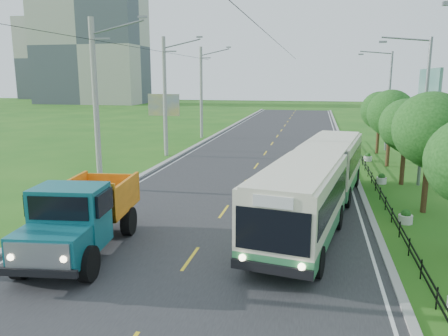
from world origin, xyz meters
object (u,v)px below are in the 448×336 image
(pole_mid, at_px, (165,96))
(tree_back, at_px, (380,112))
(pole_near, at_px, (96,105))
(tree_third, at_px, (431,133))
(billboard_right, at_px, (428,96))
(dump_truck, at_px, (82,212))
(tree_fourth, at_px, (406,128))
(streetlight_mid, at_px, (422,107))
(planter_near, at_px, (406,217))
(billboard_left, at_px, (164,109))
(planter_far, at_px, (368,157))
(streetlight_far, at_px, (387,97))
(bus, at_px, (318,178))
(tree_fifth, at_px, (391,116))
(pole_far, at_px, (202,92))
(planter_mid, at_px, (381,179))

(pole_mid, distance_m, tree_back, 18.89)
(pole_near, xyz_separation_m, tree_third, (18.12, -0.86, -1.11))
(pole_mid, xyz_separation_m, billboard_right, (20.56, -1.00, 0.25))
(pole_mid, height_order, dump_truck, pole_mid)
(pole_mid, distance_m, tree_fourth, 19.43)
(streetlight_mid, height_order, planter_near, streetlight_mid)
(streetlight_mid, xyz_separation_m, billboard_left, (-20.14, 10.00, -1.04))
(planter_far, bearing_deg, streetlight_far, 71.20)
(pole_mid, relative_size, tree_fourth, 1.85)
(pole_near, distance_m, billboard_left, 15.10)
(streetlight_mid, distance_m, bus, 10.29)
(tree_back, bearing_deg, billboard_right, -68.30)
(pole_mid, height_order, planter_near, pole_mid)
(tree_fifth, relative_size, streetlight_mid, 0.64)
(pole_far, bearing_deg, streetlight_mid, -45.14)
(pole_mid, distance_m, streetlight_far, 20.16)
(pole_near, distance_m, tree_third, 18.17)
(billboard_right, height_order, dump_truck, billboard_right)
(tree_third, height_order, planter_far, tree_third)
(pole_near, height_order, tree_fifth, pole_near)
(planter_far, bearing_deg, planter_mid, -90.00)
(planter_near, height_order, bus, bus)
(pole_near, relative_size, pole_mid, 1.00)
(pole_mid, distance_m, billboard_right, 20.59)
(tree_fourth, xyz_separation_m, bus, (-5.29, -7.89, -1.68))
(pole_far, xyz_separation_m, dump_truck, (4.06, -33.22, -3.48))
(pole_mid, height_order, streetlight_far, pole_mid)
(streetlight_mid, xyz_separation_m, billboard_right, (1.66, 6.00, 0.44))
(pole_near, relative_size, tree_fourth, 1.85)
(planter_near, height_order, billboard_left, billboard_left)
(tree_fourth, bearing_deg, pole_far, 133.85)
(bus, bearing_deg, dump_truck, -133.93)
(tree_back, distance_m, billboard_right, 6.82)
(tree_third, relative_size, billboard_left, 1.15)
(planter_near, bearing_deg, tree_back, 86.43)
(tree_back, height_order, billboard_left, tree_back)
(tree_fifth, relative_size, bus, 0.35)
(pole_mid, height_order, bus, pole_mid)
(streetlight_mid, height_order, planter_far, streetlight_mid)
(bus, bearing_deg, planter_far, 85.29)
(tree_third, distance_m, planter_far, 14.40)
(pole_mid, distance_m, bus, 19.80)
(pole_near, relative_size, streetlight_mid, 1.10)
(planter_near, bearing_deg, streetlight_far, 84.70)
(pole_mid, distance_m, planter_near, 23.08)
(tree_fourth, xyz_separation_m, streetlight_mid, (0.79, -0.14, 1.32))
(planter_mid, height_order, billboard_right, billboard_right)
(planter_mid, bearing_deg, planter_far, 90.00)
(tree_fifth, bearing_deg, planter_far, 124.05)
(planter_mid, bearing_deg, billboard_right, 58.34)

